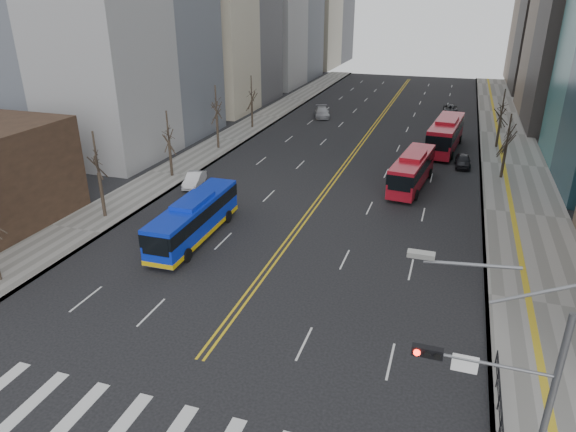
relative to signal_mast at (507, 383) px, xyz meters
The scene contains 13 objects.
sidewalk_right 43.43m from the signal_mast, 85.04° to the left, with size 7.00×130.00×0.15m, color slate.
sidewalk_left 52.80m from the signal_mast, 125.14° to the left, with size 5.00×130.00×0.15m, color slate.
centerline 54.98m from the signal_mast, 104.56° to the left, with size 0.55×100.00×0.01m.
signal_mast is the anchor object (origin of this frame).
pedestrian_railing 5.71m from the signal_mast, 82.40° to the left, with size 0.06×6.06×1.02m.
street_trees 38.71m from the signal_mast, 122.76° to the left, with size 35.20×47.20×7.60m.
blue_bus 26.20m from the signal_mast, 142.65° to the left, with size 2.77×11.20×3.27m.
red_bus_near 33.36m from the signal_mast, 100.80° to the left, with size 3.57×10.67×3.34m.
red_bus_far 47.22m from the signal_mast, 94.58° to the left, with size 3.94×12.25×3.80m.
car_white 37.37m from the signal_mast, 135.01° to the left, with size 1.40×4.03×1.33m, color silver.
car_dark_mid 41.09m from the signal_mast, 92.17° to the left, with size 1.58×3.93×1.34m, color black.
car_silver 63.97m from the signal_mast, 110.46° to the left, with size 2.10×5.16×1.50m, color #AFAFB5.
car_dark_far 69.10m from the signal_mast, 93.20° to the left, with size 2.08×4.51×1.25m, color black.
Camera 1 is at (10.94, -13.64, 17.19)m, focal length 32.00 mm.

